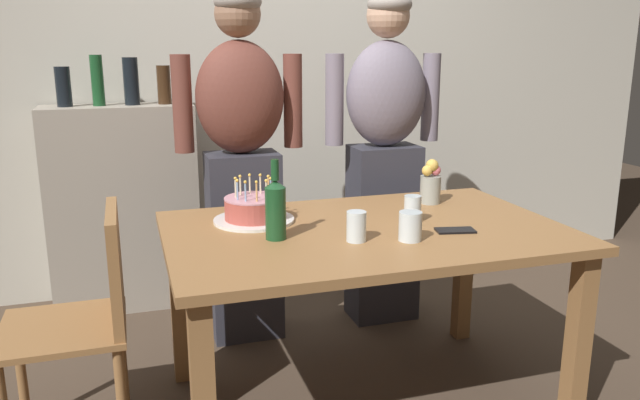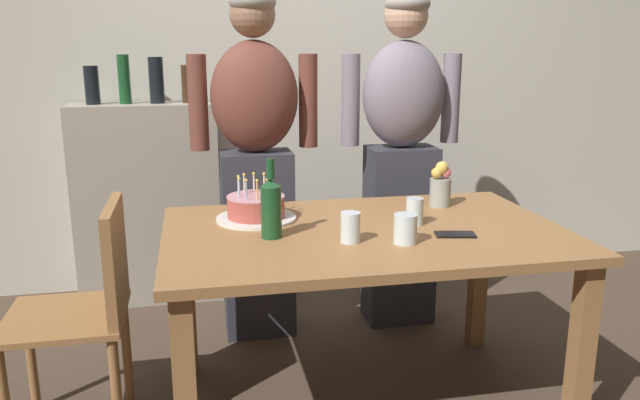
% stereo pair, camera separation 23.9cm
% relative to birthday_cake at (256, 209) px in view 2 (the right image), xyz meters
% --- Properties ---
extents(back_wall, '(5.20, 0.10, 2.60)m').
position_rel_birthday_cake_xyz_m(back_wall, '(0.39, 1.34, 0.51)').
color(back_wall, beige).
rests_on(back_wall, ground_plane).
extents(dining_table, '(1.50, 0.96, 0.74)m').
position_rel_birthday_cake_xyz_m(dining_table, '(0.39, -0.21, -0.14)').
color(dining_table, olive).
rests_on(dining_table, ground_plane).
extents(birthday_cake, '(0.32, 0.32, 0.18)m').
position_rel_birthday_cake_xyz_m(birthday_cake, '(0.00, 0.00, 0.00)').
color(birthday_cake, white).
rests_on(birthday_cake, dining_table).
extents(water_glass_near, '(0.08, 0.08, 0.10)m').
position_rel_birthday_cake_xyz_m(water_glass_near, '(0.48, -0.41, 0.01)').
color(water_glass_near, silver).
rests_on(water_glass_near, dining_table).
extents(water_glass_far, '(0.07, 0.07, 0.11)m').
position_rel_birthday_cake_xyz_m(water_glass_far, '(0.29, -0.36, 0.01)').
color(water_glass_far, silver).
rests_on(water_glass_far, dining_table).
extents(water_glass_side, '(0.07, 0.07, 0.11)m').
position_rel_birthday_cake_xyz_m(water_glass_side, '(0.59, -0.19, 0.01)').
color(water_glass_side, silver).
rests_on(water_glass_side, dining_table).
extents(wine_bottle, '(0.07, 0.07, 0.29)m').
position_rel_birthday_cake_xyz_m(wine_bottle, '(0.03, -0.25, 0.07)').
color(wine_bottle, '#194723').
rests_on(wine_bottle, dining_table).
extents(cell_phone, '(0.16, 0.10, 0.01)m').
position_rel_birthday_cake_xyz_m(cell_phone, '(0.69, -0.36, -0.04)').
color(cell_phone, black).
rests_on(cell_phone, dining_table).
extents(flower_vase, '(0.09, 0.09, 0.20)m').
position_rel_birthday_cake_xyz_m(flower_vase, '(0.80, 0.06, 0.04)').
color(flower_vase, '#999E93').
rests_on(flower_vase, dining_table).
extents(person_man_bearded, '(0.61, 0.27, 1.66)m').
position_rel_birthday_cake_xyz_m(person_man_bearded, '(0.06, 0.55, 0.09)').
color(person_man_bearded, '#33333D').
rests_on(person_man_bearded, ground_plane).
extents(person_woman_cardigan, '(0.61, 0.27, 1.66)m').
position_rel_birthday_cake_xyz_m(person_woman_cardigan, '(0.79, 0.55, 0.09)').
color(person_woman_cardigan, '#33333D').
rests_on(person_woman_cardigan, ground_plane).
extents(dining_chair, '(0.42, 0.42, 0.87)m').
position_rel_birthday_cake_xyz_m(dining_chair, '(-0.62, -0.17, -0.27)').
color(dining_chair, olive).
rests_on(dining_chair, ground_plane).
extents(shelf_cabinet, '(0.78, 0.30, 1.37)m').
position_rel_birthday_cake_xyz_m(shelf_cabinet, '(-0.49, 1.12, -0.22)').
color(shelf_cabinet, '#9E9384').
rests_on(shelf_cabinet, ground_plane).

